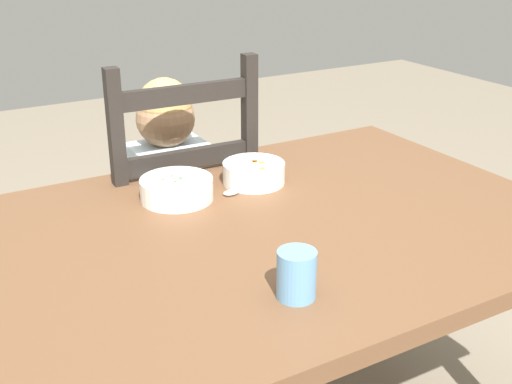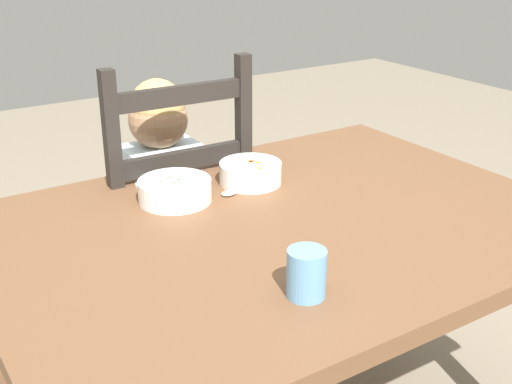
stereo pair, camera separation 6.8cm
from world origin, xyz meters
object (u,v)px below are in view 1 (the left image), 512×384
(dining_table, at_px, (279,256))
(bowl_of_carrots, at_px, (254,172))
(dining_chair, at_px, (174,234))
(child_figure, at_px, (173,187))
(spoon, at_px, (237,191))
(drinking_cup, at_px, (297,275))
(bowl_of_peas, at_px, (177,188))

(dining_table, bearing_deg, bowl_of_carrots, 74.50)
(bowl_of_carrots, bearing_deg, dining_chair, 110.72)
(child_figure, xyz_separation_m, spoon, (0.04, -0.33, 0.10))
(dining_table, bearing_deg, spoon, 91.24)
(spoon, distance_m, drinking_cup, 0.51)
(bowl_of_peas, xyz_separation_m, drinking_cup, (0.01, -0.52, 0.02))
(dining_chair, relative_size, child_figure, 1.08)
(dining_chair, height_order, child_figure, dining_chair)
(bowl_of_peas, height_order, drinking_cup, drinking_cup)
(bowl_of_peas, relative_size, spoon, 1.29)
(child_figure, distance_m, drinking_cup, 0.84)
(dining_table, relative_size, bowl_of_carrots, 8.18)
(dining_chair, height_order, spoon, dining_chair)
(dining_table, distance_m, drinking_cup, 0.36)
(dining_table, relative_size, bowl_of_peas, 7.41)
(bowl_of_peas, bearing_deg, drinking_cup, -89.35)
(child_figure, relative_size, spoon, 6.75)
(dining_table, distance_m, child_figure, 0.53)
(dining_table, bearing_deg, dining_chair, 95.15)
(child_figure, bearing_deg, dining_chair, -175.12)
(dining_table, distance_m, spoon, 0.22)
(bowl_of_peas, relative_size, drinking_cup, 1.94)
(dining_table, bearing_deg, bowl_of_peas, 123.82)
(bowl_of_carrots, relative_size, spoon, 1.17)
(dining_table, xyz_separation_m, spoon, (-0.00, 0.19, 0.10))
(dining_chair, height_order, bowl_of_peas, dining_chair)
(child_figure, xyz_separation_m, bowl_of_carrots, (0.11, -0.29, 0.12))
(child_figure, bearing_deg, spoon, -82.90)
(bowl_of_carrots, bearing_deg, child_figure, 110.37)
(dining_table, xyz_separation_m, bowl_of_peas, (-0.15, 0.23, 0.12))
(dining_table, xyz_separation_m, drinking_cup, (-0.15, -0.29, 0.14))
(spoon, bearing_deg, child_figure, 97.10)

